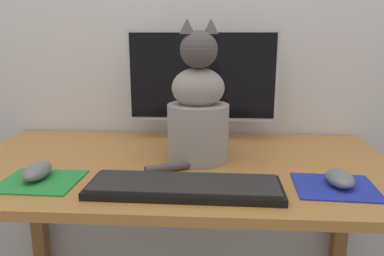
% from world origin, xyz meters
% --- Properties ---
extents(desk, '(1.28, 0.69, 0.70)m').
position_xyz_m(desk, '(0.00, 0.00, 0.61)').
color(desk, '#A87038').
rests_on(desk, ground_plane).
extents(monitor, '(0.52, 0.17, 0.39)m').
position_xyz_m(monitor, '(0.07, 0.25, 0.91)').
color(monitor, '#B2B2B7').
rests_on(monitor, desk).
extents(keyboard, '(0.47, 0.16, 0.02)m').
position_xyz_m(keyboard, '(0.04, -0.21, 0.71)').
color(keyboard, black).
rests_on(keyboard, desk).
extents(mousepad_left, '(0.20, 0.18, 0.00)m').
position_xyz_m(mousepad_left, '(-0.33, -0.18, 0.70)').
color(mousepad_left, '#238438').
rests_on(mousepad_left, desk).
extents(mousepad_right, '(0.20, 0.18, 0.00)m').
position_xyz_m(mousepad_right, '(0.41, -0.17, 0.70)').
color(mousepad_right, '#1E2D9E').
rests_on(mousepad_right, desk).
extents(computer_mouse_left, '(0.06, 0.11, 0.04)m').
position_xyz_m(computer_mouse_left, '(-0.34, -0.17, 0.73)').
color(computer_mouse_left, slate).
rests_on(computer_mouse_left, mousepad_left).
extents(computer_mouse_right, '(0.06, 0.10, 0.04)m').
position_xyz_m(computer_mouse_right, '(0.42, -0.16, 0.73)').
color(computer_mouse_right, slate).
rests_on(computer_mouse_right, mousepad_right).
extents(cat, '(0.24, 0.26, 0.41)m').
position_xyz_m(cat, '(0.06, 0.02, 0.86)').
color(cat, gray).
rests_on(cat, desk).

